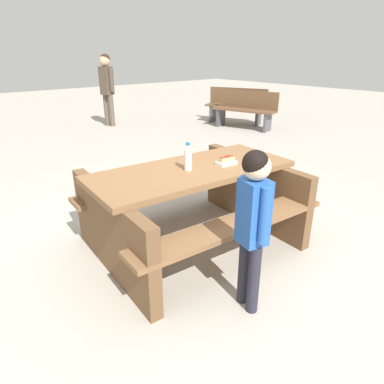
{
  "coord_description": "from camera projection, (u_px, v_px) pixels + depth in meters",
  "views": [
    {
      "loc": [
        -1.83,
        -2.14,
        1.69
      ],
      "look_at": [
        0.0,
        0.0,
        0.52
      ],
      "focal_mm": 31.92,
      "sensor_mm": 36.0,
      "label": 1
    }
  ],
  "objects": [
    {
      "name": "hotdog_tray",
      "position": [
        226.0,
        161.0,
        3.05
      ],
      "size": [
        0.19,
        0.13,
        0.08
      ],
      "color": "white",
      "rests_on": "picnic_table"
    },
    {
      "name": "bystander_adult",
      "position": [
        106.0,
        81.0,
        7.98
      ],
      "size": [
        0.3,
        0.39,
        1.64
      ],
      "color": "brown",
      "rests_on": "ground"
    },
    {
      "name": "child_in_coat",
      "position": [
        253.0,
        213.0,
        2.17
      ],
      "size": [
        0.2,
        0.28,
        1.15
      ],
      "color": "#262633",
      "rests_on": "ground"
    },
    {
      "name": "ground_plane",
      "position": [
        192.0,
        243.0,
        3.25
      ],
      "size": [
        30.0,
        30.0,
        0.0
      ],
      "primitive_type": "plane",
      "color": "#ADA599",
      "rests_on": "ground"
    },
    {
      "name": "soda_bottle",
      "position": [
        188.0,
        158.0,
        2.88
      ],
      "size": [
        0.06,
        0.06,
        0.24
      ],
      "color": "silver",
      "rests_on": "picnic_table"
    },
    {
      "name": "park_bench_near",
      "position": [
        236.0,
        105.0,
        8.53
      ],
      "size": [
        0.97,
        1.53,
        0.85
      ],
      "color": "brown",
      "rests_on": "ground"
    },
    {
      "name": "picnic_table",
      "position": [
        192.0,
        200.0,
        3.08
      ],
      "size": [
        1.92,
        1.56,
        0.75
      ],
      "color": "brown",
      "rests_on": "ground"
    },
    {
      "name": "park_bench_mid",
      "position": [
        245.0,
        109.0,
        7.96
      ],
      "size": [
        0.8,
        1.55,
        0.85
      ],
      "color": "brown",
      "rests_on": "ground"
    }
  ]
}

